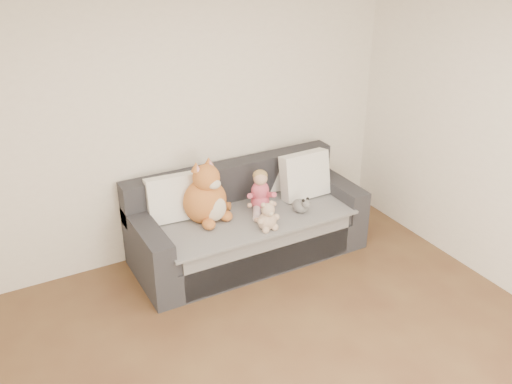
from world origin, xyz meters
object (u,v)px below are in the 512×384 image
sofa (247,225)px  plush_cat (206,197)px  toddler (261,194)px  sippy_cup (268,212)px  teddy_bear (268,218)px

sofa → plush_cat: (-0.40, 0.02, 0.39)m
sofa → toddler: 0.36m
sofa → plush_cat: bearing=177.5°
sofa → sippy_cup: 0.33m
sofa → teddy_bear: (0.00, -0.41, 0.27)m
toddler → teddy_bear: bearing=-87.7°
sofa → teddy_bear: sofa is taller
plush_cat → sippy_cup: bearing=-43.5°
toddler → sippy_cup: 0.21m
toddler → plush_cat: (-0.53, 0.06, 0.06)m
plush_cat → teddy_bear: 0.60m
sofa → sippy_cup: bearing=-63.8°
plush_cat → sofa: bearing=-20.8°
sofa → teddy_bear: bearing=-89.9°
sofa → sippy_cup: size_ratio=18.56×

